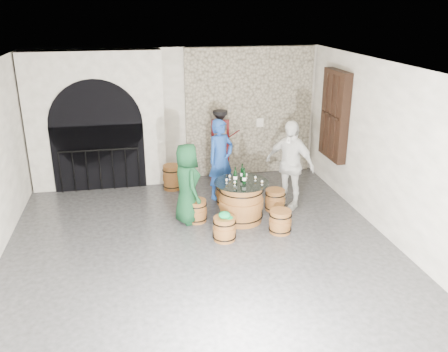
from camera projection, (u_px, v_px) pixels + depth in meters
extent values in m
plane|color=#2A2A2D|center=(203.00, 252.00, 8.43)|extent=(8.00, 8.00, 0.00)
plane|color=white|center=(177.00, 115.00, 11.56)|extent=(8.00, 0.00, 8.00)
plane|color=white|center=(269.00, 314.00, 4.20)|extent=(8.00, 0.00, 8.00)
plane|color=white|center=(394.00, 155.00, 8.51)|extent=(0.00, 8.00, 8.00)
plane|color=beige|center=(200.00, 70.00, 7.32)|extent=(8.00, 8.00, 0.00)
cube|color=#ADA38A|center=(249.00, 112.00, 11.83)|extent=(3.20, 0.12, 3.18)
cube|color=white|center=(97.00, 121.00, 10.99)|extent=(3.10, 0.50, 3.18)
cube|color=black|center=(99.00, 158.00, 11.03)|extent=(2.10, 0.03, 1.55)
cylinder|color=black|center=(96.00, 125.00, 10.76)|extent=(2.10, 0.03, 2.10)
cylinder|color=black|center=(98.00, 150.00, 10.90)|extent=(1.79, 0.04, 0.04)
cylinder|color=black|center=(60.00, 173.00, 10.91)|extent=(0.02, 0.02, 0.98)
cylinder|color=black|center=(74.00, 172.00, 10.96)|extent=(0.02, 0.02, 0.98)
cylinder|color=black|center=(87.00, 171.00, 11.01)|extent=(0.02, 0.02, 0.98)
cylinder|color=black|center=(100.00, 170.00, 11.07)|extent=(0.02, 0.02, 0.98)
cylinder|color=black|center=(113.00, 170.00, 11.12)|extent=(0.02, 0.02, 0.98)
cylinder|color=black|center=(126.00, 169.00, 11.17)|extent=(0.02, 0.02, 0.98)
cylinder|color=black|center=(139.00, 168.00, 11.23)|extent=(0.02, 0.02, 0.98)
cube|color=black|center=(335.00, 115.00, 10.63)|extent=(0.20, 1.10, 2.00)
cube|color=black|center=(333.00, 115.00, 10.62)|extent=(0.06, 0.88, 1.76)
cube|color=black|center=(334.00, 115.00, 10.63)|extent=(0.22, 0.92, 0.06)
cube|color=black|center=(339.00, 118.00, 10.36)|extent=(0.22, 0.06, 1.80)
cube|color=black|center=(334.00, 115.00, 10.63)|extent=(0.22, 0.06, 1.80)
cube|color=black|center=(329.00, 112.00, 10.89)|extent=(0.22, 0.06, 1.80)
cylinder|color=brown|center=(241.00, 202.00, 9.54)|extent=(0.84, 0.84, 0.79)
cylinder|color=brown|center=(241.00, 202.00, 9.54)|extent=(0.90, 0.90, 0.17)
torus|color=black|center=(241.00, 215.00, 9.63)|extent=(0.90, 0.90, 0.02)
torus|color=black|center=(241.00, 190.00, 9.44)|extent=(0.90, 0.90, 0.02)
cylinder|color=brown|center=(241.00, 184.00, 9.40)|extent=(0.85, 0.85, 0.02)
cylinder|color=black|center=(241.00, 182.00, 9.39)|extent=(1.09, 1.09, 0.01)
cylinder|color=brown|center=(196.00, 211.00, 9.57)|extent=(0.40, 0.40, 0.44)
cylinder|color=brown|center=(196.00, 211.00, 9.57)|extent=(0.43, 0.43, 0.10)
torus|color=black|center=(196.00, 218.00, 9.62)|extent=(0.44, 0.44, 0.02)
torus|color=black|center=(196.00, 204.00, 9.52)|extent=(0.44, 0.44, 0.02)
cylinder|color=brown|center=(196.00, 201.00, 9.49)|extent=(0.41, 0.41, 0.02)
cylinder|color=brown|center=(226.00, 194.00, 10.40)|extent=(0.40, 0.40, 0.44)
cylinder|color=brown|center=(226.00, 194.00, 10.40)|extent=(0.43, 0.43, 0.10)
torus|color=black|center=(226.00, 200.00, 10.45)|extent=(0.44, 0.44, 0.02)
torus|color=black|center=(226.00, 188.00, 10.35)|extent=(0.44, 0.44, 0.02)
cylinder|color=brown|center=(226.00, 185.00, 10.32)|extent=(0.41, 0.41, 0.02)
cylinder|color=brown|center=(275.00, 200.00, 10.09)|extent=(0.40, 0.40, 0.44)
cylinder|color=brown|center=(275.00, 200.00, 10.09)|extent=(0.43, 0.43, 0.10)
torus|color=black|center=(275.00, 207.00, 10.14)|extent=(0.44, 0.44, 0.02)
torus|color=black|center=(275.00, 194.00, 10.04)|extent=(0.44, 0.44, 0.02)
cylinder|color=brown|center=(275.00, 190.00, 10.01)|extent=(0.41, 0.41, 0.02)
cylinder|color=brown|center=(280.00, 222.00, 9.10)|extent=(0.40, 0.40, 0.44)
cylinder|color=brown|center=(280.00, 222.00, 9.10)|extent=(0.43, 0.43, 0.10)
torus|color=black|center=(280.00, 229.00, 9.15)|extent=(0.44, 0.44, 0.02)
torus|color=black|center=(281.00, 215.00, 9.05)|extent=(0.44, 0.44, 0.02)
cylinder|color=brown|center=(281.00, 211.00, 9.02)|extent=(0.41, 0.41, 0.02)
cylinder|color=brown|center=(224.00, 229.00, 8.81)|extent=(0.40, 0.40, 0.44)
cylinder|color=brown|center=(224.00, 229.00, 8.81)|extent=(0.43, 0.43, 0.10)
torus|color=black|center=(224.00, 236.00, 8.86)|extent=(0.44, 0.44, 0.02)
torus|color=black|center=(224.00, 222.00, 8.76)|extent=(0.44, 0.44, 0.02)
cylinder|color=brown|center=(224.00, 218.00, 8.73)|extent=(0.41, 0.41, 0.02)
ellipsoid|color=#0D9648|center=(224.00, 215.00, 8.71)|extent=(0.22, 0.22, 0.12)
cylinder|color=#0D9648|center=(229.00, 218.00, 8.71)|extent=(0.14, 0.14, 0.01)
imported|color=#103B1F|center=(187.00, 184.00, 9.35)|extent=(0.69, 0.90, 1.63)
imported|color=navy|center=(221.00, 159.00, 10.50)|extent=(0.79, 0.70, 1.82)
imported|color=silver|center=(290.00, 164.00, 10.03)|extent=(1.10, 1.14, 1.91)
cylinder|color=black|center=(235.00, 177.00, 9.33)|extent=(0.07, 0.07, 0.22)
cylinder|color=white|center=(235.00, 178.00, 9.33)|extent=(0.08, 0.08, 0.06)
cone|color=black|center=(235.00, 171.00, 9.29)|extent=(0.07, 0.07, 0.05)
cylinder|color=black|center=(235.00, 168.00, 9.27)|extent=(0.03, 0.03, 0.07)
cylinder|color=black|center=(244.00, 178.00, 9.27)|extent=(0.07, 0.07, 0.22)
cylinder|color=white|center=(244.00, 179.00, 9.27)|extent=(0.08, 0.08, 0.06)
cone|color=black|center=(244.00, 172.00, 9.22)|extent=(0.07, 0.07, 0.05)
cylinder|color=black|center=(244.00, 170.00, 9.20)|extent=(0.03, 0.03, 0.07)
cylinder|color=black|center=(242.00, 174.00, 9.51)|extent=(0.07, 0.07, 0.22)
cylinder|color=white|center=(242.00, 174.00, 9.51)|extent=(0.08, 0.08, 0.06)
cone|color=black|center=(242.00, 168.00, 9.47)|extent=(0.07, 0.07, 0.05)
cylinder|color=black|center=(242.00, 165.00, 9.45)|extent=(0.03, 0.03, 0.07)
cylinder|color=brown|center=(172.00, 178.00, 11.20)|extent=(0.41, 0.41, 0.57)
cylinder|color=brown|center=(172.00, 178.00, 11.20)|extent=(0.43, 0.43, 0.13)
torus|color=black|center=(172.00, 185.00, 11.27)|extent=(0.45, 0.45, 0.02)
torus|color=black|center=(172.00, 170.00, 11.13)|extent=(0.45, 0.45, 0.02)
cylinder|color=brown|center=(172.00, 166.00, 11.10)|extent=(0.41, 0.41, 0.02)
cube|color=#4F0D0D|center=(220.00, 178.00, 11.87)|extent=(0.55, 0.47, 0.09)
cube|color=#4F0D0D|center=(220.00, 143.00, 11.56)|extent=(0.48, 0.35, 0.11)
cube|color=#4F0D0D|center=(220.00, 121.00, 11.36)|extent=(0.45, 0.19, 0.06)
cylinder|color=black|center=(220.00, 159.00, 11.69)|extent=(0.05, 0.05, 0.92)
cylinder|color=black|center=(220.00, 112.00, 11.29)|extent=(0.35, 0.35, 0.08)
cone|color=black|center=(220.00, 117.00, 11.33)|extent=(0.35, 0.35, 0.18)
cube|color=#4F0D0D|center=(213.00, 150.00, 11.61)|extent=(0.08, 0.08, 1.48)
cube|color=#4F0D0D|center=(228.00, 150.00, 11.61)|extent=(0.08, 0.08, 1.48)
cylinder|color=#4F0D0D|center=(232.00, 135.00, 11.45)|extent=(0.39, 0.10, 0.29)
cube|color=silver|center=(260.00, 122.00, 11.89)|extent=(0.18, 0.10, 0.22)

